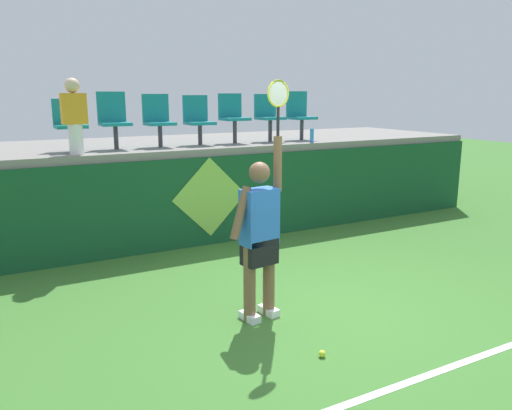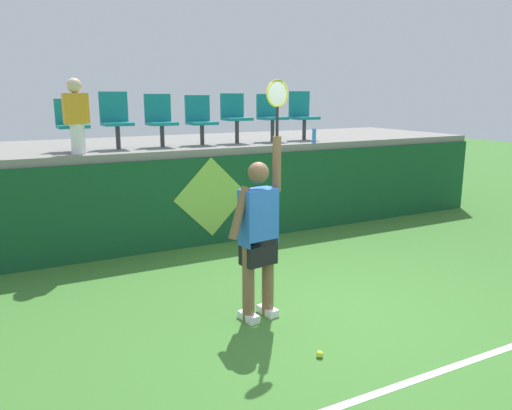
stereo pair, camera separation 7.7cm
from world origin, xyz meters
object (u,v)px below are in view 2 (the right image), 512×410
tennis_player (259,233)px  tennis_ball (320,354)px  stadium_chair_6 (302,113)px  stadium_chair_1 (116,118)px  water_bottle (314,136)px  stadium_chair_2 (160,118)px  stadium_chair_3 (200,118)px  spectator_0 (76,114)px  stadium_chair_0 (72,122)px  stadium_chair_4 (235,115)px  stadium_chair_5 (271,114)px

tennis_player → tennis_ball: tennis_player is taller
stadium_chair_6 → stadium_chair_1: bearing=180.0°
water_bottle → stadium_chair_2: size_ratio=0.29×
stadium_chair_3 → spectator_0: 2.12m
stadium_chair_6 → spectator_0: spectator_0 is taller
stadium_chair_2 → stadium_chair_3: size_ratio=1.02×
tennis_ball → water_bottle: water_bottle is taller
stadium_chair_0 → stadium_chair_1: (0.66, 0.01, 0.05)m
stadium_chair_4 → stadium_chair_2: bearing=179.8°
water_bottle → stadium_chair_4: size_ratio=0.29×
stadium_chair_0 → stadium_chair_3: (2.06, 0.01, 0.01)m
tennis_ball → stadium_chair_4: 5.19m
stadium_chair_6 → water_bottle: bearing=-101.9°
tennis_player → stadium_chair_1: (-0.62, 3.58, 1.06)m
tennis_player → stadium_chair_3: bearing=77.6°
water_bottle → stadium_chair_1: (-3.33, 0.60, 0.36)m
tennis_player → stadium_chair_6: (2.84, 3.58, 1.07)m
stadium_chair_0 → stadium_chair_4: stadium_chair_4 is taller
stadium_chair_2 → stadium_chair_3: stadium_chair_2 is taller
stadium_chair_2 → spectator_0: bearing=-161.2°
stadium_chair_4 → stadium_chair_6: stadium_chair_6 is taller
stadium_chair_1 → stadium_chair_4: (2.06, -0.01, 0.01)m
stadium_chair_2 → stadium_chair_4: bearing=-0.2°
water_bottle → spectator_0: bearing=178.1°
stadium_chair_5 → tennis_player: bearing=-121.1°
tennis_player → stadium_chair_2: size_ratio=2.99×
stadium_chair_2 → stadium_chair_3: (0.69, -0.00, -0.01)m
stadium_chair_1 → spectator_0: 0.81m
stadium_chair_4 → stadium_chair_6: bearing=0.2°
stadium_chair_0 → stadium_chair_4: bearing=0.0°
tennis_player → stadium_chair_4: bearing=68.0°
tennis_player → water_bottle: tennis_player is taller
stadium_chair_2 → stadium_chair_4: (1.35, -0.00, 0.03)m
tennis_ball → stadium_chair_3: 5.05m
stadium_chair_1 → spectator_0: (-0.66, -0.47, 0.08)m
water_bottle → stadium_chair_5: stadium_chair_5 is taller
stadium_chair_4 → stadium_chair_6: size_ratio=0.96×
stadium_chair_6 → stadium_chair_2: bearing=-180.0°
stadium_chair_0 → stadium_chair_5: bearing=0.0°
stadium_chair_0 → stadium_chair_2: (1.37, 0.01, 0.03)m
stadium_chair_0 → stadium_chair_6: size_ratio=0.87×
stadium_chair_4 → stadium_chair_1: bearing=179.8°
tennis_ball → water_bottle: bearing=56.8°
water_bottle → stadium_chair_0: size_ratio=0.32×
tennis_player → stadium_chair_3: (0.79, 3.57, 1.03)m
tennis_player → water_bottle: (2.71, 2.98, 0.70)m
stadium_chair_3 → stadium_chair_6: size_ratio=0.92×
tennis_ball → stadium_chair_5: size_ratio=0.08×
stadium_chair_0 → spectator_0: (-0.00, -0.46, 0.13)m
spectator_0 → stadium_chair_3: bearing=12.7°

